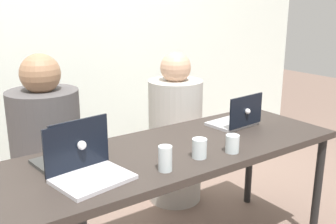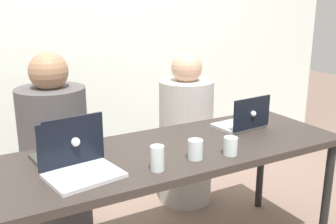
% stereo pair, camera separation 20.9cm
% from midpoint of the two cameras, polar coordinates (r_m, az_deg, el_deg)
% --- Properties ---
extents(back_wall, '(4.92, 0.10, 2.57)m').
position_cam_midpoint_polar(back_wall, '(3.16, -15.60, 11.71)').
color(back_wall, white).
rests_on(back_wall, ground).
extents(desk, '(1.89, 0.68, 0.73)m').
position_cam_midpoint_polar(desk, '(2.11, -1.78, -6.81)').
color(desk, '#332B27').
rests_on(desk, ground).
extents(person_on_left, '(0.51, 0.51, 1.20)m').
position_cam_midpoint_polar(person_on_left, '(2.55, -19.29, -7.00)').
color(person_on_left, '#4C4949').
rests_on(person_on_left, ground).
extents(person_on_right, '(0.48, 0.48, 1.13)m').
position_cam_midpoint_polar(person_on_right, '(2.93, -0.98, -3.63)').
color(person_on_right, '#B4B0A8').
rests_on(person_on_right, ground).
extents(laptop_front_left, '(0.35, 0.30, 0.24)m').
position_cam_midpoint_polar(laptop_front_left, '(1.79, -15.07, -7.77)').
color(laptop_front_left, silver).
rests_on(laptop_front_left, desk).
extents(laptop_back_right, '(0.30, 0.25, 0.21)m').
position_cam_midpoint_polar(laptop_back_right, '(2.45, 7.55, -1.05)').
color(laptop_back_right, '#B5B4BA').
rests_on(laptop_back_right, desk).
extents(laptop_back_left, '(0.32, 0.31, 0.25)m').
position_cam_midpoint_polar(laptop_back_left, '(1.92, -16.79, -6.13)').
color(laptop_back_left, '#383A37').
rests_on(laptop_back_left, desk).
extents(water_glass_right, '(0.07, 0.07, 0.09)m').
position_cam_midpoint_polar(water_glass_right, '(2.02, 6.42, -4.81)').
color(water_glass_right, silver).
rests_on(water_glass_right, desk).
extents(water_glass_left, '(0.06, 0.06, 0.12)m').
position_cam_midpoint_polar(water_glass_left, '(1.80, -3.75, -7.05)').
color(water_glass_left, silver).
rests_on(water_glass_left, desk).
extents(water_glass_center, '(0.07, 0.07, 0.10)m').
position_cam_midpoint_polar(water_glass_center, '(1.94, 1.51, -5.52)').
color(water_glass_center, silver).
rests_on(water_glass_center, desk).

